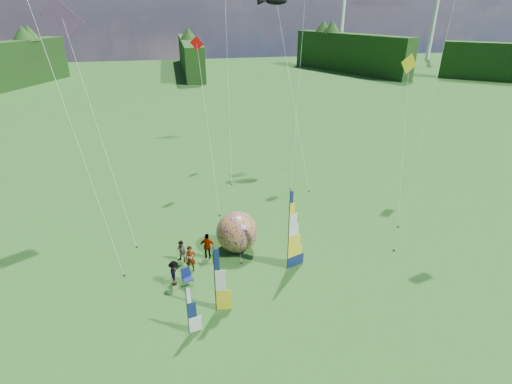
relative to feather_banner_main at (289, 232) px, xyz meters
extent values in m
plane|color=#38712C|center=(-0.98, -3.87, -2.70)|extent=(220.00, 220.00, 0.00)
sphere|color=#10046E|center=(-2.72, 2.82, -1.32)|extent=(3.22, 3.22, 2.76)
imported|color=#66594C|center=(-5.92, 1.07, -1.82)|extent=(0.64, 0.42, 1.76)
imported|color=#66594C|center=(-6.41, 2.16, -1.93)|extent=(0.82, 0.72, 1.53)
imported|color=#66594C|center=(-6.94, -0.08, -1.90)|extent=(0.44, 1.05, 1.60)
imported|color=#66594C|center=(-4.75, 2.24, -1.79)|extent=(1.14, 0.71, 1.81)
camera|label=1|loc=(-6.15, -19.79, 12.46)|focal=28.00mm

